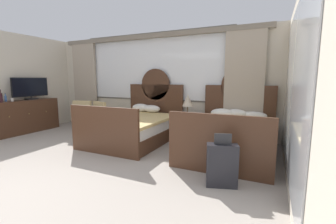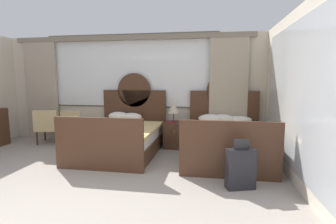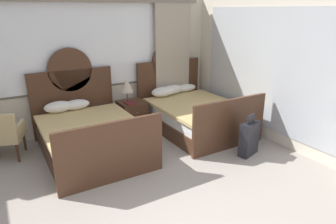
{
  "view_description": "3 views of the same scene",
  "coord_description": "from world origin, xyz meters",
  "px_view_note": "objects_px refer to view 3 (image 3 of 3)",
  "views": [
    {
      "loc": [
        3.07,
        -1.28,
        1.47
      ],
      "look_at": [
        1.1,
        2.94,
        0.79
      ],
      "focal_mm": 24.05,
      "sensor_mm": 36.0,
      "label": 1
    },
    {
      "loc": [
        2.05,
        -2.05,
        1.61
      ],
      "look_at": [
        1.24,
        2.77,
        0.98
      ],
      "focal_mm": 27.52,
      "sensor_mm": 36.0,
      "label": 2
    },
    {
      "loc": [
        -1.16,
        -1.72,
        2.44
      ],
      "look_at": [
        1.26,
        2.39,
        0.8
      ],
      "focal_mm": 32.14,
      "sensor_mm": 36.0,
      "label": 3
    }
  ],
  "objects_px": {
    "nightstand_between_beds": "(132,115)",
    "suitcase_on_floor": "(249,139)",
    "table_lamp_on_nightstand": "(127,86)",
    "bed_near_window": "(90,134)",
    "bed_near_mirror": "(193,113)",
    "book_on_nightstand": "(130,103)",
    "armchair_by_window_left": "(3,133)"
  },
  "relations": [
    {
      "from": "bed_near_mirror",
      "to": "bed_near_window",
      "type": "bearing_deg",
      "value": -179.69
    },
    {
      "from": "bed_near_window",
      "to": "table_lamp_on_nightstand",
      "type": "distance_m",
      "value": 1.42
    },
    {
      "from": "nightstand_between_beds",
      "to": "bed_near_mirror",
      "type": "bearing_deg",
      "value": -30.64
    },
    {
      "from": "bed_near_mirror",
      "to": "suitcase_on_floor",
      "type": "height_order",
      "value": "bed_near_mirror"
    },
    {
      "from": "book_on_nightstand",
      "to": "armchair_by_window_left",
      "type": "xyz_separation_m",
      "value": [
        -2.36,
        -0.08,
        -0.14
      ]
    },
    {
      "from": "bed_near_window",
      "to": "nightstand_between_beds",
      "type": "height_order",
      "value": "bed_near_window"
    },
    {
      "from": "bed_near_mirror",
      "to": "book_on_nightstand",
      "type": "height_order",
      "value": "bed_near_mirror"
    },
    {
      "from": "bed_near_window",
      "to": "bed_near_mirror",
      "type": "distance_m",
      "value": 2.23
    },
    {
      "from": "table_lamp_on_nightstand",
      "to": "armchair_by_window_left",
      "type": "relative_size",
      "value": 0.58
    },
    {
      "from": "table_lamp_on_nightstand",
      "to": "bed_near_mirror",
      "type": "bearing_deg",
      "value": -31.74
    },
    {
      "from": "book_on_nightstand",
      "to": "armchair_by_window_left",
      "type": "bearing_deg",
      "value": -178.01
    },
    {
      "from": "bed_near_window",
      "to": "suitcase_on_floor",
      "type": "distance_m",
      "value": 2.8
    },
    {
      "from": "bed_near_window",
      "to": "table_lamp_on_nightstand",
      "type": "height_order",
      "value": "bed_near_window"
    },
    {
      "from": "table_lamp_on_nightstand",
      "to": "armchair_by_window_left",
      "type": "xyz_separation_m",
      "value": [
        -2.37,
        -0.26,
        -0.47
      ]
    },
    {
      "from": "bed_near_mirror",
      "to": "nightstand_between_beds",
      "type": "xyz_separation_m",
      "value": [
        -1.11,
        0.66,
        -0.05
      ]
    },
    {
      "from": "armchair_by_window_left",
      "to": "bed_near_mirror",
      "type": "bearing_deg",
      "value": -7.56
    },
    {
      "from": "table_lamp_on_nightstand",
      "to": "book_on_nightstand",
      "type": "height_order",
      "value": "table_lamp_on_nightstand"
    },
    {
      "from": "bed_near_window",
      "to": "book_on_nightstand",
      "type": "bearing_deg",
      "value": 28.61
    },
    {
      "from": "bed_near_window",
      "to": "bed_near_mirror",
      "type": "height_order",
      "value": "same"
    },
    {
      "from": "bed_near_mirror",
      "to": "suitcase_on_floor",
      "type": "relative_size",
      "value": 2.98
    },
    {
      "from": "table_lamp_on_nightstand",
      "to": "suitcase_on_floor",
      "type": "relative_size",
      "value": 0.66
    },
    {
      "from": "bed_near_mirror",
      "to": "nightstand_between_beds",
      "type": "height_order",
      "value": "bed_near_mirror"
    },
    {
      "from": "bed_near_mirror",
      "to": "table_lamp_on_nightstand",
      "type": "relative_size",
      "value": 4.49
    },
    {
      "from": "bed_near_window",
      "to": "nightstand_between_beds",
      "type": "relative_size",
      "value": 3.7
    },
    {
      "from": "suitcase_on_floor",
      "to": "book_on_nightstand",
      "type": "bearing_deg",
      "value": 123.02
    },
    {
      "from": "table_lamp_on_nightstand",
      "to": "armchair_by_window_left",
      "type": "height_order",
      "value": "table_lamp_on_nightstand"
    },
    {
      "from": "book_on_nightstand",
      "to": "suitcase_on_floor",
      "type": "xyz_separation_m",
      "value": [
        1.34,
        -2.05,
        -0.31
      ]
    },
    {
      "from": "nightstand_between_beds",
      "to": "armchair_by_window_left",
      "type": "bearing_deg",
      "value": -175.61
    },
    {
      "from": "nightstand_between_beds",
      "to": "suitcase_on_floor",
      "type": "xyz_separation_m",
      "value": [
        1.25,
        -2.16,
        0.0
      ]
    },
    {
      "from": "book_on_nightstand",
      "to": "armchair_by_window_left",
      "type": "height_order",
      "value": "armchair_by_window_left"
    },
    {
      "from": "book_on_nightstand",
      "to": "table_lamp_on_nightstand",
      "type": "bearing_deg",
      "value": 84.86
    },
    {
      "from": "bed_near_window",
      "to": "suitcase_on_floor",
      "type": "xyz_separation_m",
      "value": [
        2.37,
        -1.49,
        -0.05
      ]
    }
  ]
}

